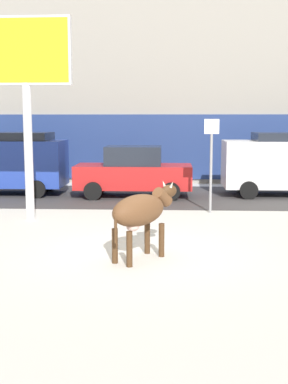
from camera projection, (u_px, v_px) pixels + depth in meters
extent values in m
plane|color=silver|center=(141.00, 254.00, 10.83)|extent=(120.00, 120.00, 0.00)
cube|color=#423F3F|center=(153.00, 196.00, 18.73)|extent=(60.00, 5.60, 0.01)
cube|color=gray|center=(158.00, 41.00, 24.55)|extent=(44.00, 6.00, 13.00)
cube|color=navy|center=(156.00, 147.00, 22.24)|extent=(43.12, 0.10, 2.80)
ellipsoid|color=brown|center=(139.00, 210.00, 10.23)|extent=(1.34, 1.47, 0.64)
cylinder|color=#472D19|center=(147.00, 237.00, 10.82)|extent=(0.12, 0.12, 0.70)
cylinder|color=#472D19|center=(162.00, 240.00, 10.56)|extent=(0.12, 0.12, 0.70)
cylinder|color=#472D19|center=(115.00, 246.00, 10.09)|extent=(0.12, 0.12, 0.70)
cylinder|color=#472D19|center=(129.00, 249.00, 9.83)|extent=(0.12, 0.12, 0.70)
cylinder|color=brown|center=(162.00, 197.00, 10.76)|extent=(0.50, 0.54, 0.44)
ellipsoid|color=#472D19|center=(169.00, 191.00, 10.91)|extent=(0.46, 0.49, 0.28)
cone|color=beige|center=(164.00, 184.00, 10.93)|extent=(0.13, 0.12, 0.15)
cone|color=beige|center=(172.00, 184.00, 10.79)|extent=(0.13, 0.12, 0.15)
cylinder|color=#472D19|center=(116.00, 228.00, 9.77)|extent=(0.06, 0.06, 0.60)
ellipsoid|color=beige|center=(133.00, 226.00, 10.14)|extent=(0.36, 0.37, 0.20)
cylinder|color=silver|center=(28.00, 152.00, 14.22)|extent=(0.24, 0.24, 3.80)
cube|color=silver|center=(25.00, 51.00, 13.82)|extent=(2.52, 0.23, 1.82)
cube|color=yellow|center=(25.00, 51.00, 13.79)|extent=(2.40, 0.19, 1.70)
cube|color=#233D9E|center=(3.00, 163.00, 19.19)|extent=(4.60, 1.91, 1.70)
cube|color=#1E232D|center=(10.00, 136.00, 19.04)|extent=(3.00, 1.68, 0.30)
cylinder|color=black|center=(49.00, 183.00, 20.18)|extent=(0.64, 0.22, 0.64)
cylinder|color=black|center=(37.00, 189.00, 18.31)|extent=(0.64, 0.22, 0.64)
cube|color=red|center=(134.00, 176.00, 18.60)|extent=(4.20, 1.77, 0.84)
cube|color=#1E232D|center=(134.00, 156.00, 18.49)|extent=(2.00, 1.55, 0.68)
cylinder|color=black|center=(171.00, 185.00, 19.47)|extent=(0.64, 0.22, 0.64)
cylinder|color=black|center=(171.00, 192.00, 17.73)|extent=(0.64, 0.22, 0.64)
cylinder|color=black|center=(100.00, 185.00, 19.60)|extent=(0.64, 0.22, 0.64)
cylinder|color=black|center=(93.00, 191.00, 17.86)|extent=(0.64, 0.22, 0.64)
cube|color=white|center=(286.00, 164.00, 18.80)|extent=(4.60, 1.91, 1.70)
cylinder|color=black|center=(241.00, 183.00, 19.93)|extent=(0.64, 0.22, 0.64)
cylinder|color=black|center=(249.00, 190.00, 18.05)|extent=(0.64, 0.22, 0.64)
cylinder|color=#282833|center=(276.00, 175.00, 21.73)|extent=(0.24, 0.24, 0.88)
cube|color=brown|center=(277.00, 157.00, 21.62)|extent=(0.36, 0.22, 0.64)
sphere|color=tan|center=(277.00, 147.00, 21.56)|extent=(0.20, 0.20, 0.20)
cylinder|color=gray|center=(211.00, 173.00, 15.37)|extent=(0.08, 0.08, 2.40)
cube|color=silver|center=(212.00, 126.00, 15.17)|extent=(0.44, 0.04, 0.44)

